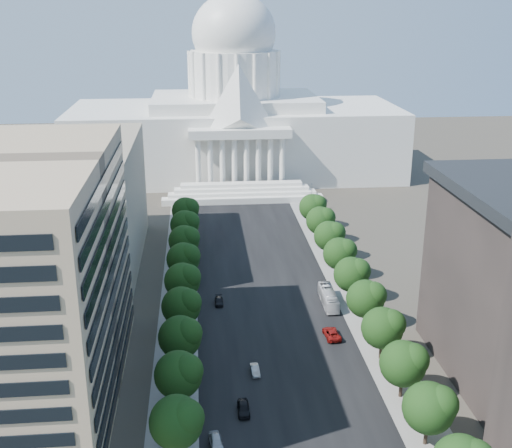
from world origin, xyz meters
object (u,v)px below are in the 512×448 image
object	(u,v)px
car_dark_a	(243,408)
car_dark_b	(219,301)
car_red	(332,334)
city_bus	(328,297)
car_silver	(255,370)
car_parked	(216,442)

from	to	relation	value
car_dark_a	car_dark_b	bearing A→B (deg)	93.61
car_red	city_bus	bearing A→B (deg)	-102.55
car_red	car_dark_b	world-z (taller)	car_red
car_silver	car_red	xyz separation A→B (m)	(15.88, 11.32, 0.16)
city_bus	car_parked	bearing A→B (deg)	-118.89
car_dark_a	car_red	xyz separation A→B (m)	(18.70, 22.43, 0.02)
car_silver	car_dark_b	distance (m)	28.27
car_silver	car_parked	size ratio (longest dim) A/B	0.84
car_silver	car_dark_b	bearing A→B (deg)	97.02
car_dark_a	car_dark_b	xyz separation A→B (m)	(-2.42, 38.89, -0.16)
car_parked	car_red	bearing A→B (deg)	45.21
car_dark_b	city_bus	bearing A→B (deg)	-5.73
car_dark_a	city_bus	xyz separation A→B (m)	(20.90, 36.66, 0.81)
car_dark_a	car_silver	world-z (taller)	car_dark_a
car_dark_b	car_parked	size ratio (longest dim) A/B	0.93
car_silver	city_bus	xyz separation A→B (m)	(18.08, 25.55, 0.95)
car_dark_a	city_bus	distance (m)	42.21
car_red	city_bus	size ratio (longest dim) A/B	0.51
car_parked	car_dark_a	bearing A→B (deg)	52.78
car_dark_b	car_parked	world-z (taller)	car_parked
car_dark_a	car_silver	size ratio (longest dim) A/B	1.18
city_bus	car_dark_a	bearing A→B (deg)	-118.85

